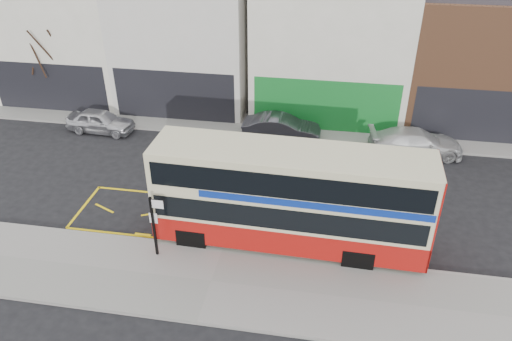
% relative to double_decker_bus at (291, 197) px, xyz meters
% --- Properties ---
extents(ground, '(120.00, 120.00, 0.00)m').
position_rel_double_decker_bus_xyz_m(ground, '(-2.60, -0.60, -2.27)').
color(ground, black).
rests_on(ground, ground).
extents(pavement, '(40.00, 4.00, 0.15)m').
position_rel_double_decker_bus_xyz_m(pavement, '(-2.60, -2.90, -2.19)').
color(pavement, gray).
rests_on(pavement, ground).
extents(kerb, '(40.00, 0.15, 0.15)m').
position_rel_double_decker_bus_xyz_m(kerb, '(-2.60, -0.97, -2.19)').
color(kerb, gray).
rests_on(kerb, ground).
extents(far_pavement, '(50.00, 3.00, 0.15)m').
position_rel_double_decker_bus_xyz_m(far_pavement, '(-2.60, 10.40, -2.19)').
color(far_pavement, gray).
rests_on(far_pavement, ground).
extents(road_markings, '(14.00, 3.40, 0.01)m').
position_rel_double_decker_bus_xyz_m(road_markings, '(-2.60, 1.00, -2.26)').
color(road_markings, yellow).
rests_on(road_markings, ground).
extents(terrace_far_left, '(8.00, 8.01, 10.80)m').
position_rel_double_decker_bus_xyz_m(terrace_far_left, '(-16.10, 14.39, 2.55)').
color(terrace_far_left, white).
rests_on(terrace_far_left, ground).
extents(terrace_left, '(8.00, 8.01, 11.80)m').
position_rel_double_decker_bus_xyz_m(terrace_left, '(-8.10, 14.39, 3.05)').
color(terrace_left, silver).
rests_on(terrace_left, ground).
extents(terrace_green_shop, '(9.00, 8.01, 11.30)m').
position_rel_double_decker_bus_xyz_m(terrace_green_shop, '(0.90, 14.39, 2.80)').
color(terrace_green_shop, white).
rests_on(terrace_green_shop, ground).
extents(terrace_right, '(9.00, 8.01, 10.30)m').
position_rel_double_decker_bus_xyz_m(terrace_right, '(9.90, 14.39, 2.30)').
color(terrace_right, brown).
rests_on(terrace_right, ground).
extents(double_decker_bus, '(10.86, 2.77, 4.31)m').
position_rel_double_decker_bus_xyz_m(double_decker_bus, '(0.00, 0.00, 0.00)').
color(double_decker_bus, beige).
rests_on(double_decker_bus, ground).
extents(bus_stop_post, '(0.68, 0.12, 2.73)m').
position_rel_double_decker_bus_xyz_m(bus_stop_post, '(-5.02, -1.77, -0.46)').
color(bus_stop_post, black).
rests_on(bus_stop_post, pavement).
extents(car_silver, '(4.02, 1.82, 1.34)m').
position_rel_double_decker_bus_xyz_m(car_silver, '(-12.02, 8.33, -1.60)').
color(car_silver, silver).
rests_on(car_silver, ground).
extents(car_grey, '(4.41, 1.55, 1.45)m').
position_rel_double_decker_bus_xyz_m(car_grey, '(-1.45, 9.03, -1.54)').
color(car_grey, '#494A52').
rests_on(car_grey, ground).
extents(car_white, '(5.23, 2.67, 1.45)m').
position_rel_double_decker_bus_xyz_m(car_white, '(5.86, 8.51, -1.54)').
color(car_white, '#BDBDBD').
rests_on(car_white, ground).
extents(street_tree_left, '(3.17, 3.17, 6.84)m').
position_rel_double_decker_bus_xyz_m(street_tree_left, '(-16.15, 11.01, 2.40)').
color(street_tree_left, '#321F16').
rests_on(street_tree_left, ground).
extents(street_tree_right, '(2.11, 2.11, 4.56)m').
position_rel_double_decker_bus_xyz_m(street_tree_right, '(1.12, 11.51, 0.83)').
color(street_tree_right, '#321F16').
rests_on(street_tree_right, ground).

